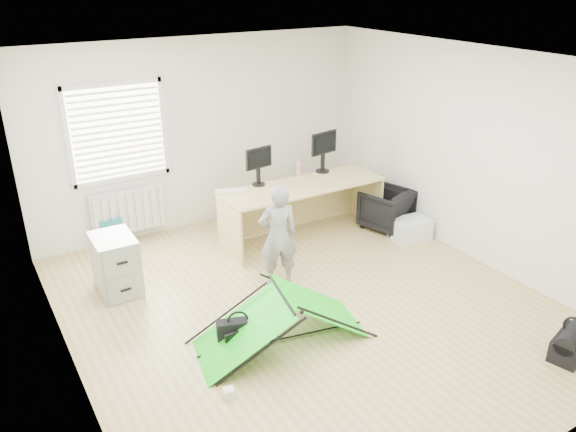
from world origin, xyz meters
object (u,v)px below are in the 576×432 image
thermos (299,169)px  office_chair (386,209)px  storage_crate (410,229)px  duffel_bag (571,345)px  person (278,236)px  monitor_right (323,157)px  laptop_bag (238,334)px  filing_cabinet (116,265)px  kite (282,318)px  desk (303,211)px  monitor_left (258,171)px

thermos → office_chair: size_ratio=0.34×
storage_crate → duffel_bag: size_ratio=1.00×
office_chair → person: size_ratio=0.51×
thermos → duffel_bag: 4.11m
duffel_bag → monitor_right: bearing=78.4°
monitor_right → laptop_bag: 3.38m
filing_cabinet → kite: size_ratio=0.40×
desk → filing_cabinet: desk is taller
person → kite: size_ratio=0.72×
office_chair → duffel_bag: office_chair is taller
thermos → person: size_ratio=0.17×
monitor_right → thermos: 0.41m
filing_cabinet → monitor_left: 2.27m
kite → duffel_bag: 2.87m
filing_cabinet → storage_crate: size_ratio=1.36×
person → kite: person is taller
kite → storage_crate: bearing=33.5°
thermos → storage_crate: (1.12, -1.18, -0.75)m
monitor_right → storage_crate: size_ratio=0.88×
person → filing_cabinet: bearing=-10.0°
desk → office_chair: desk is taller
thermos → duffel_bag: thermos is taller
thermos → storage_crate: 1.79m
laptop_bag → thermos: bearing=64.4°
desk → duffel_bag: (0.80, -3.64, -0.28)m
office_chair → monitor_left: bearing=-38.4°
monitor_right → kite: (-2.05, -2.26, -0.73)m
desk → kite: (-1.51, -1.94, -0.12)m
person → duffel_bag: (1.76, -2.70, -0.53)m
person → kite: (-0.55, -1.00, -0.37)m
kite → office_chair: bearing=41.8°
storage_crate → monitor_right: bearing=121.9°
monitor_left → office_chair: monitor_left is taller
monitor_right → storage_crate: (0.72, -1.16, -0.86)m
thermos → laptop_bag: 3.09m
filing_cabinet → storage_crate: bearing=-9.4°
kite → duffel_bag: bearing=-24.4°
office_chair → laptop_bag: 3.46m
monitor_right → kite: 3.14m
storage_crate → duffel_bag: bearing=-99.6°
filing_cabinet → office_chair: bearing=-2.8°
kite → storage_crate: 2.99m
desk → kite: size_ratio=1.30×
monitor_left → thermos: (0.67, 0.01, -0.09)m
monitor_left → laptop_bag: monitor_left is taller
thermos → kite: 2.88m
storage_crate → laptop_bag: (-3.21, -0.97, 0.01)m
person → kite: bearing=77.5°
person → storage_crate: bearing=-161.2°
storage_crate → filing_cabinet: bearing=169.3°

